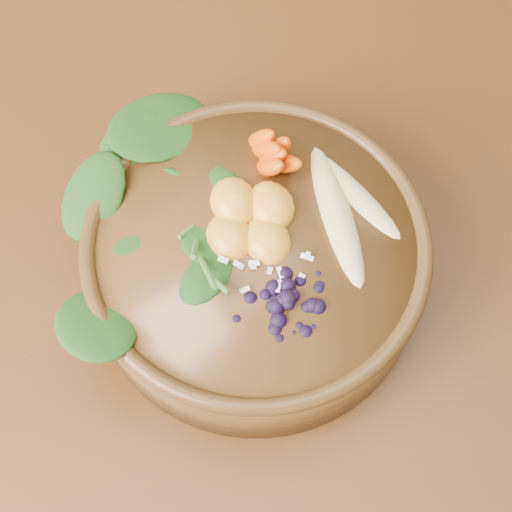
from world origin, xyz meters
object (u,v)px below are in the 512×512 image
at_px(stoneware_bowl, 256,262).
at_px(mandarin_cluster, 250,212).
at_px(kale_heap, 178,186).
at_px(carrot_cluster, 279,121).
at_px(dining_table, 423,230).
at_px(blueberry_pile, 289,291).
at_px(banana_halves, 348,196).

bearing_deg(stoneware_bowl, mandarin_cluster, 86.80).
xyz_separation_m(kale_heap, carrot_cluster, (0.09, 0.02, 0.02)).
xyz_separation_m(dining_table, carrot_cluster, (-0.15, 0.04, 0.20)).
xyz_separation_m(stoneware_bowl, blueberry_pile, (0.01, -0.06, 0.06)).
bearing_deg(mandarin_cluster, carrot_cluster, 53.33).
bearing_deg(kale_heap, dining_table, -3.19).
bearing_deg(banana_halves, stoneware_bowl, -177.26).
distance_m(kale_heap, blueberry_pile, 0.12).
relative_size(banana_halves, blueberry_pile, 1.23).
bearing_deg(blueberry_pile, kale_heap, 114.94).
distance_m(dining_table, blueberry_pile, 0.28).
bearing_deg(dining_table, kale_heap, 176.81).
bearing_deg(banana_halves, mandarin_cluster, 170.25).
bearing_deg(dining_table, banana_halves, -164.92).
relative_size(dining_table, mandarin_cluster, 18.56).
relative_size(carrot_cluster, banana_halves, 0.49).
distance_m(stoneware_bowl, kale_heap, 0.09).
height_order(banana_halves, mandarin_cluster, mandarin_cluster).
height_order(dining_table, kale_heap, kale_heap).
bearing_deg(kale_heap, stoneware_bowl, -49.99).
distance_m(dining_table, carrot_cluster, 0.26).
bearing_deg(dining_table, carrot_cluster, 166.99).
xyz_separation_m(kale_heap, mandarin_cluster, (0.05, -0.04, -0.01)).
bearing_deg(carrot_cluster, banana_halves, -66.94).
bearing_deg(kale_heap, blueberry_pile, -65.06).
bearing_deg(blueberry_pile, mandarin_cluster, 93.87).
distance_m(carrot_cluster, banana_halves, 0.08).
relative_size(kale_heap, blueberry_pile, 1.42).
xyz_separation_m(carrot_cluster, blueberry_pile, (-0.04, -0.13, -0.02)).
bearing_deg(blueberry_pile, banana_halves, 41.63).
bearing_deg(stoneware_bowl, kale_heap, 130.01).
bearing_deg(kale_heap, banana_halves, -20.41).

